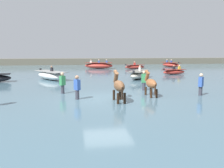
% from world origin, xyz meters
% --- Properties ---
extents(ground_plane, '(120.00, 120.00, 0.00)m').
position_xyz_m(ground_plane, '(0.00, 0.00, 0.00)').
color(ground_plane, '#84755B').
extents(water_surface, '(90.00, 90.00, 0.39)m').
position_xyz_m(water_surface, '(0.00, 10.00, 0.19)').
color(water_surface, '#476675').
rests_on(water_surface, ground).
extents(horse_lead_bay, '(0.51, 1.74, 1.90)m').
position_xyz_m(horse_lead_bay, '(0.46, -0.80, 1.12)').
color(horse_lead_bay, brown).
rests_on(horse_lead_bay, ground).
extents(horse_trailing_chestnut, '(0.47, 1.63, 1.78)m').
position_xyz_m(horse_trailing_chestnut, '(2.46, 0.29, 1.05)').
color(horse_trailing_chestnut, brown).
rests_on(horse_trailing_chestnut, ground).
extents(boat_far_inshore, '(2.31, 3.90, 1.19)m').
position_xyz_m(boat_far_inshore, '(13.55, 23.38, 0.75)').
color(boat_far_inshore, '#BC382D').
rests_on(boat_far_inshore, water_surface).
extents(boat_mid_channel, '(2.89, 1.49, 1.00)m').
position_xyz_m(boat_mid_channel, '(8.98, 11.81, 0.66)').
color(boat_mid_channel, '#BC382D').
rests_on(boat_mid_channel, water_surface).
extents(boat_far_offshore, '(4.32, 2.41, 1.32)m').
position_xyz_m(boat_far_offshore, '(1.79, 21.79, 0.81)').
color(boat_far_offshore, '#BC382D').
rests_on(boat_far_offshore, water_surface).
extents(boat_near_starboard, '(3.32, 4.09, 1.22)m').
position_xyz_m(boat_near_starboard, '(-3.76, 8.97, 0.76)').
color(boat_near_starboard, silver).
rests_on(boat_near_starboard, water_surface).
extents(boat_near_port, '(3.06, 1.39, 1.04)m').
position_xyz_m(boat_near_port, '(6.82, 20.28, 0.67)').
color(boat_near_port, '#BC382D').
rests_on(boat_near_port, water_surface).
extents(boat_distant_east, '(2.87, 3.64, 1.20)m').
position_xyz_m(boat_distant_east, '(4.09, 8.46, 0.75)').
color(boat_distant_east, '#B2AD9E').
rests_on(boat_distant_east, water_surface).
extents(person_spectator_far, '(0.37, 0.37, 1.63)m').
position_xyz_m(person_spectator_far, '(-2.38, 1.88, 0.87)').
color(person_spectator_far, '#383842').
rests_on(person_spectator_far, ground).
extents(person_wading_close, '(0.35, 0.38, 1.63)m').
position_xyz_m(person_wading_close, '(-1.55, 0.03, 0.87)').
color(person_wading_close, '#383842').
rests_on(person_wading_close, ground).
extents(person_wading_mid, '(0.35, 0.26, 1.63)m').
position_xyz_m(person_wading_mid, '(2.66, 2.22, 0.87)').
color(person_wading_mid, '#383842').
rests_on(person_wading_mid, ground).
extents(person_onlooker_left, '(0.37, 0.36, 1.63)m').
position_xyz_m(person_onlooker_left, '(5.29, 0.05, 0.87)').
color(person_onlooker_left, '#383842').
rests_on(person_onlooker_left, ground).
extents(far_shoreline, '(80.00, 2.40, 1.55)m').
position_xyz_m(far_shoreline, '(0.00, 32.50, 0.78)').
color(far_shoreline, '#605B4C').
rests_on(far_shoreline, ground).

